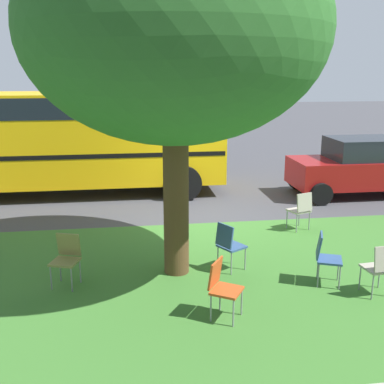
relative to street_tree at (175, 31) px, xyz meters
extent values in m
plane|color=#424247|center=(-0.91, -2.80, -4.10)|extent=(80.00, 80.00, 0.00)
cube|color=#3D752D|center=(-0.91, 0.40, -4.10)|extent=(48.00, 6.00, 0.01)
cylinder|color=brown|center=(0.00, 0.00, -2.63)|extent=(0.44, 0.44, 2.95)
ellipsoid|color=#2D6B28|center=(0.00, 0.00, 0.02)|extent=(4.89, 4.89, 3.62)
cube|color=#ADA393|center=(-3.09, 1.29, -3.66)|extent=(0.46, 0.44, 0.04)
cylinder|color=gray|center=(-3.25, 1.11, -3.89)|extent=(0.02, 0.02, 0.42)
cylinder|color=gray|center=(-2.89, 1.14, -3.89)|extent=(0.02, 0.02, 0.42)
cylinder|color=gray|center=(-2.93, 1.48, -3.89)|extent=(0.02, 0.02, 0.42)
cube|color=#335184|center=(-1.00, 0.03, -3.66)|extent=(0.56, 0.56, 0.04)
cube|color=#335184|center=(-0.84, 0.12, -3.42)|extent=(0.27, 0.39, 0.40)
cylinder|color=gray|center=(-1.23, 0.10, -3.89)|extent=(0.02, 0.02, 0.42)
cylinder|color=gray|center=(-1.05, -0.21, -3.89)|extent=(0.02, 0.02, 0.42)
cylinder|color=gray|center=(-0.94, 0.27, -3.89)|extent=(0.02, 0.02, 0.42)
cylinder|color=gray|center=(-0.76, -0.04, -3.89)|extent=(0.02, 0.02, 0.42)
cube|color=#335184|center=(-2.48, 0.85, -3.66)|extent=(0.53, 0.54, 0.04)
cube|color=#335184|center=(-2.31, 0.79, -3.42)|extent=(0.23, 0.40, 0.40)
cylinder|color=gray|center=(-2.57, 1.08, -3.89)|extent=(0.02, 0.02, 0.42)
cylinder|color=gray|center=(-2.70, 0.75, -3.89)|extent=(0.02, 0.02, 0.42)
cylinder|color=gray|center=(-2.25, 0.96, -3.89)|extent=(0.02, 0.02, 0.42)
cylinder|color=gray|center=(-2.38, 0.62, -3.89)|extent=(0.02, 0.02, 0.42)
cube|color=olive|center=(1.89, 0.33, -3.66)|extent=(0.53, 0.51, 0.04)
cube|color=olive|center=(1.83, 0.16, -3.42)|extent=(0.41, 0.21, 0.40)
cylinder|color=gray|center=(2.11, 0.44, -3.89)|extent=(0.02, 0.02, 0.42)
cylinder|color=gray|center=(1.77, 0.55, -3.89)|extent=(0.02, 0.02, 0.42)
cylinder|color=gray|center=(2.01, 0.12, -3.89)|extent=(0.02, 0.02, 0.42)
cylinder|color=gray|center=(1.66, 0.23, -3.89)|extent=(0.02, 0.02, 0.42)
cube|color=#ADA393|center=(-2.97, -1.90, -3.66)|extent=(0.53, 0.52, 0.04)
cube|color=#ADA393|center=(-3.03, -1.73, -3.42)|extent=(0.40, 0.22, 0.40)
cylinder|color=gray|center=(-3.08, -2.12, -3.89)|extent=(0.02, 0.02, 0.42)
cylinder|color=gray|center=(-2.74, -2.00, -3.89)|extent=(0.02, 0.02, 0.42)
cylinder|color=gray|center=(-3.20, -1.80, -3.89)|extent=(0.02, 0.02, 0.42)
cylinder|color=gray|center=(-2.86, -1.68, -3.89)|extent=(0.02, 0.02, 0.42)
cube|color=#C64C1E|center=(-0.54, 1.72, -3.66)|extent=(0.56, 0.57, 0.04)
cube|color=#C64C1E|center=(-0.39, 1.62, -3.42)|extent=(0.29, 0.38, 0.40)
cylinder|color=gray|center=(-0.59, 1.96, -3.89)|extent=(0.02, 0.02, 0.42)
cylinder|color=gray|center=(-0.78, 1.66, -3.89)|extent=(0.02, 0.02, 0.42)
cylinder|color=gray|center=(-0.30, 1.78, -3.89)|extent=(0.02, 0.02, 0.42)
cylinder|color=gray|center=(-0.49, 1.48, -3.89)|extent=(0.02, 0.02, 0.42)
cube|color=maroon|center=(-5.67, -4.54, -3.42)|extent=(3.70, 1.64, 0.76)
cube|color=#1E232B|center=(-5.82, -4.54, -2.77)|extent=(1.90, 1.44, 0.64)
cylinder|color=black|center=(-4.27, -3.67, -3.80)|extent=(0.60, 0.18, 0.60)
cylinder|color=black|center=(-4.27, -5.41, -3.80)|extent=(0.60, 0.18, 0.60)
cylinder|color=black|center=(-7.07, -5.41, -3.80)|extent=(0.60, 0.18, 0.60)
cube|color=yellow|center=(3.28, -5.95, -2.47)|extent=(10.40, 2.44, 2.50)
cube|color=black|center=(3.28, -5.95, -2.82)|extent=(10.30, 2.46, 0.12)
cube|color=black|center=(3.28, -5.95, -1.57)|extent=(10.30, 2.46, 0.56)
cylinder|color=black|center=(-0.72, -4.69, -3.62)|extent=(0.96, 0.28, 0.96)
cylinder|color=black|center=(-0.72, -7.21, -3.62)|extent=(0.96, 0.28, 0.96)
camera|label=1|loc=(0.81, 7.70, -0.59)|focal=43.63mm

